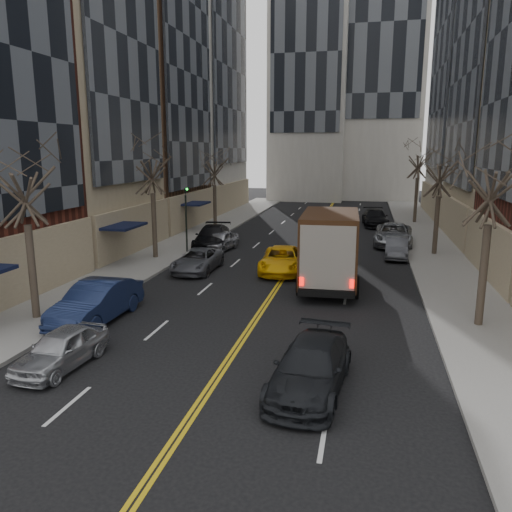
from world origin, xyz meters
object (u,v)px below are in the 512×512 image
(ups_truck, at_px, (330,249))
(taxi, at_px, (282,260))
(observer_sedan, at_px, (310,368))
(pedestrian, at_px, (313,276))

(ups_truck, height_order, taxi, ups_truck)
(observer_sedan, bearing_deg, pedestrian, 101.03)
(observer_sedan, height_order, pedestrian, pedestrian)
(taxi, xyz_separation_m, pedestrian, (2.22, -4.24, 0.21))
(ups_truck, bearing_deg, taxi, 136.29)
(ups_truck, height_order, pedestrian, ups_truck)
(observer_sedan, xyz_separation_m, pedestrian, (-0.98, 9.80, 0.21))
(observer_sedan, relative_size, taxi, 0.98)
(taxi, bearing_deg, pedestrian, -66.09)
(ups_truck, distance_m, observer_sedan, 11.56)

